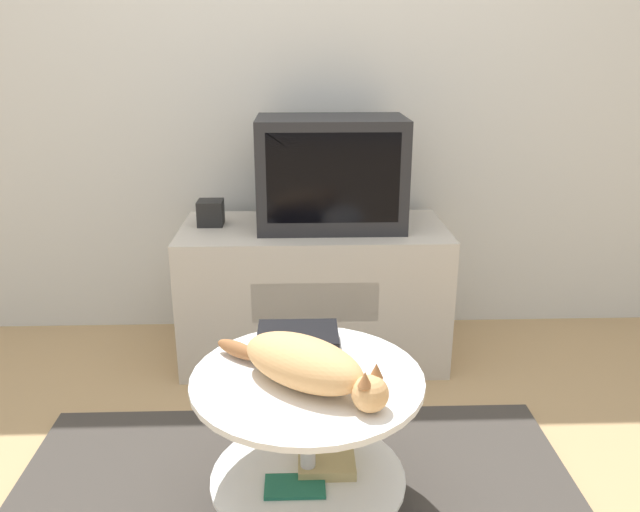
% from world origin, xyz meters
% --- Properties ---
extents(ground_plane, '(12.00, 12.00, 0.00)m').
position_xyz_m(ground_plane, '(0.00, 0.00, 0.00)').
color(ground_plane, tan).
extents(wall_back, '(8.00, 0.05, 2.60)m').
position_xyz_m(wall_back, '(0.00, 1.34, 1.30)').
color(wall_back, silver).
rests_on(wall_back, ground_plane).
extents(rug, '(1.75, 1.00, 0.02)m').
position_xyz_m(rug, '(0.00, 0.00, 0.01)').
color(rug, '#3D3833').
rests_on(rug, ground_plane).
extents(tv_stand, '(1.12, 0.53, 0.59)m').
position_xyz_m(tv_stand, '(0.08, 0.99, 0.30)').
color(tv_stand, beige).
rests_on(tv_stand, ground_plane).
extents(tv, '(0.60, 0.35, 0.45)m').
position_xyz_m(tv, '(0.15, 1.00, 0.82)').
color(tv, '#232326').
rests_on(tv, tv_stand).
extents(speaker, '(0.11, 0.11, 0.11)m').
position_xyz_m(speaker, '(-0.35, 1.03, 0.64)').
color(speaker, black).
rests_on(speaker, tv_stand).
extents(coffee_table, '(0.64, 0.64, 0.44)m').
position_xyz_m(coffee_table, '(0.04, -0.02, 0.29)').
color(coffee_table, '#B2B2B7').
rests_on(coffee_table, rug).
extents(dvd_box, '(0.24, 0.17, 0.06)m').
position_xyz_m(dvd_box, '(0.01, 0.15, 0.48)').
color(dvd_box, black).
rests_on(dvd_box, coffee_table).
extents(cat, '(0.47, 0.40, 0.13)m').
position_xyz_m(cat, '(0.04, -0.07, 0.52)').
color(cat, tan).
rests_on(cat, coffee_table).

